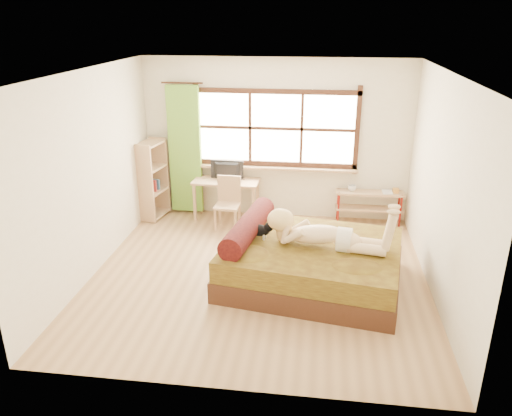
# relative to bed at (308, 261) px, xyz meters

# --- Properties ---
(floor) EXTENTS (4.50, 4.50, 0.00)m
(floor) POSITION_rel_bed_xyz_m (-0.66, 0.09, -0.30)
(floor) COLOR #9E754C
(floor) RESTS_ON ground
(ceiling) EXTENTS (4.50, 4.50, 0.00)m
(ceiling) POSITION_rel_bed_xyz_m (-0.66, 0.09, 2.40)
(ceiling) COLOR white
(ceiling) RESTS_ON wall_back
(wall_back) EXTENTS (4.50, 0.00, 4.50)m
(wall_back) POSITION_rel_bed_xyz_m (-0.66, 2.34, 1.05)
(wall_back) COLOR silver
(wall_back) RESTS_ON floor
(wall_front) EXTENTS (4.50, 0.00, 4.50)m
(wall_front) POSITION_rel_bed_xyz_m (-0.66, -2.16, 1.05)
(wall_front) COLOR silver
(wall_front) RESTS_ON floor
(wall_left) EXTENTS (0.00, 4.50, 4.50)m
(wall_left) POSITION_rel_bed_xyz_m (-2.91, 0.09, 1.05)
(wall_left) COLOR silver
(wall_left) RESTS_ON floor
(wall_right) EXTENTS (0.00, 4.50, 4.50)m
(wall_right) POSITION_rel_bed_xyz_m (1.59, 0.09, 1.05)
(wall_right) COLOR silver
(wall_right) RESTS_ON floor
(window) EXTENTS (2.80, 0.16, 1.46)m
(window) POSITION_rel_bed_xyz_m (-0.66, 2.31, 1.21)
(window) COLOR #FFEDBF
(window) RESTS_ON wall_back
(curtain) EXTENTS (0.55, 0.10, 2.20)m
(curtain) POSITION_rel_bed_xyz_m (-2.21, 2.22, 0.85)
(curtain) COLOR olive
(curtain) RESTS_ON wall_back
(bed) EXTENTS (2.49, 2.12, 0.85)m
(bed) POSITION_rel_bed_xyz_m (0.00, 0.00, 0.00)
(bed) COLOR #311B0E
(bed) RESTS_ON floor
(woman) EXTENTS (1.62, 0.69, 0.67)m
(woman) POSITION_rel_bed_xyz_m (0.20, -0.06, 0.59)
(woman) COLOR beige
(woman) RESTS_ON bed
(kitten) EXTENTS (0.35, 0.19, 0.27)m
(kitten) POSITION_rel_bed_xyz_m (-0.67, 0.09, 0.39)
(kitten) COLOR black
(kitten) RESTS_ON bed
(desk) EXTENTS (1.13, 0.55, 0.69)m
(desk) POSITION_rel_bed_xyz_m (-1.47, 2.04, 0.30)
(desk) COLOR tan
(desk) RESTS_ON floor
(monitor) EXTENTS (0.57, 0.09, 0.32)m
(monitor) POSITION_rel_bed_xyz_m (-1.47, 2.09, 0.55)
(monitor) COLOR black
(monitor) RESTS_ON desk
(chair) EXTENTS (0.40, 0.40, 0.87)m
(chair) POSITION_rel_bed_xyz_m (-1.37, 1.67, 0.18)
(chair) COLOR tan
(chair) RESTS_ON floor
(pipe_shelf) EXTENTS (1.12, 0.30, 0.63)m
(pipe_shelf) POSITION_rel_bed_xyz_m (0.97, 2.16, 0.11)
(pipe_shelf) COLOR tan
(pipe_shelf) RESTS_ON floor
(cup) EXTENTS (0.13, 0.13, 0.10)m
(cup) POSITION_rel_bed_xyz_m (0.65, 2.16, 0.31)
(cup) COLOR gray
(cup) RESTS_ON pipe_shelf
(book) EXTENTS (0.17, 0.23, 0.02)m
(book) POSITION_rel_bed_xyz_m (1.15, 2.16, 0.26)
(book) COLOR gray
(book) RESTS_ON pipe_shelf
(bookshelf) EXTENTS (0.43, 0.64, 1.35)m
(bookshelf) POSITION_rel_bed_xyz_m (-2.74, 1.95, 0.38)
(bookshelf) COLOR tan
(bookshelf) RESTS_ON floor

